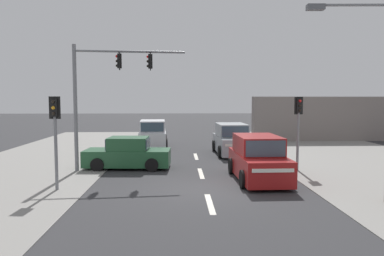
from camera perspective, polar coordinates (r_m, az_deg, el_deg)
The scene contains 13 objects.
ground_plane at distance 14.60m, azimuth 2.08°, elevation -9.28°, with size 140.00×140.00×0.00m, color #303033.
lane_dash_near at distance 12.67m, azimuth 2.75°, elevation -11.44°, with size 0.20×2.40×0.01m, color silver.
lane_dash_mid at distance 17.52m, azimuth 1.37°, elevation -6.91°, with size 0.20×2.40×0.01m, color silver.
lane_dash_far at distance 22.43m, azimuth 0.60°, elevation -4.36°, with size 0.20×2.40×0.01m, color silver.
kerb_left_verge at distance 19.92m, azimuth -24.18°, elevation -5.89°, with size 8.00×40.00×0.02m, color gray.
traffic_signal_mast at distance 18.33m, azimuth -13.40°, elevation 6.50°, with size 5.27×0.65×6.00m.
pedestal_signal_right_kerb at distance 18.54m, azimuth 15.90°, elevation 1.08°, with size 0.44×0.31×3.56m.
pedestal_signal_left_kerb at distance 14.93m, azimuth -20.13°, elevation 0.15°, with size 0.44×0.30×3.56m.
shopfront_wall_far at distance 32.49m, azimuth 19.68°, elevation 1.35°, with size 12.00×1.00×3.60m, color gray.
suv_oncoming_near at distance 23.42m, azimuth 6.07°, elevation -1.83°, with size 2.16×4.59×1.90m.
sedan_oncoming_mid at distance 18.93m, azimuth -9.76°, elevation -3.96°, with size 4.31×2.04×1.56m.
suv_kerbside_parked at distance 27.10m, azimuth -6.01°, elevation -0.95°, with size 2.24×4.62×1.90m.
suv_crossing_left at distance 16.25m, azimuth 10.04°, elevation -4.74°, with size 2.14×4.58×1.90m.
Camera 1 is at (-1.03, -14.13, 3.51)m, focal length 35.00 mm.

